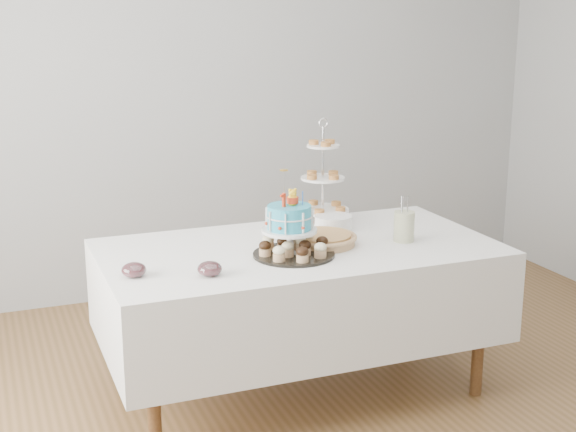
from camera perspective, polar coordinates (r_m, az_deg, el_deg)
name	(u,v)px	position (r m, az deg, el deg)	size (l,w,h in m)	color
floor	(322,417)	(3.96, 2.44, -14.06)	(5.00, 5.00, 0.00)	brown
walls	(325,137)	(3.52, 2.67, 5.63)	(5.04, 4.04, 2.70)	#9DA0A2
table	(299,290)	(3.99, 0.76, -5.28)	(1.92, 1.02, 0.77)	white
birthday_cake	(289,232)	(3.76, 0.10, -1.12)	(0.26, 0.26, 0.40)	white
cupcake_tray	(294,247)	(3.75, 0.42, -2.22)	(0.39, 0.39, 0.09)	black
pie	(322,239)	(3.94, 2.43, -1.61)	(0.35, 0.35, 0.05)	tan
tiered_stand	(323,179)	(4.33, 2.48, 2.66)	(0.29, 0.29, 0.56)	silver
plate_stack	(333,223)	(4.20, 3.24, -0.48)	(0.20, 0.20, 0.08)	white
pastry_plate	(316,220)	(4.36, 2.04, -0.25)	(0.22, 0.22, 0.03)	white
jam_bowl_a	(210,269)	(3.50, -5.59, -3.77)	(0.11, 0.11, 0.06)	silver
jam_bowl_b	(134,270)	(3.53, -10.91, -3.80)	(0.11, 0.11, 0.06)	silver
utensil_pitcher	(404,225)	(4.02, 8.26, -0.65)	(0.11, 0.10, 0.23)	silver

